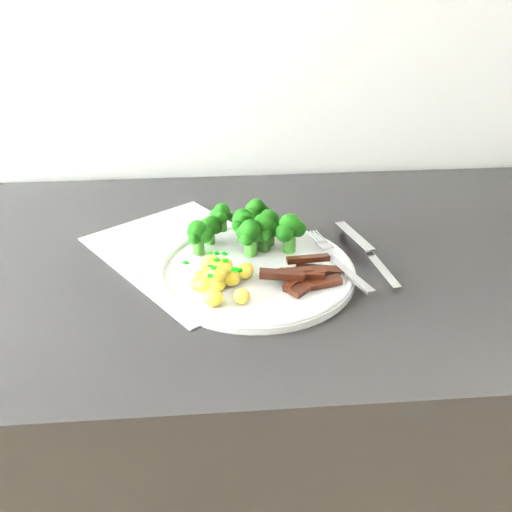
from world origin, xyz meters
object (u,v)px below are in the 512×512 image
(recipe_paper, at_px, (192,254))
(fork, at_px, (340,263))
(plate, at_px, (256,271))
(broccoli, at_px, (251,226))
(counter, at_px, (295,477))
(knife, at_px, (373,261))
(potatoes, at_px, (218,275))
(beef_strips, at_px, (304,275))

(recipe_paper, distance_m, fork, 0.21)
(recipe_paper, height_order, plate, plate)
(plate, xyz_separation_m, broccoli, (-0.00, 0.06, 0.04))
(counter, xyz_separation_m, plate, (-0.07, -0.05, 0.47))
(counter, height_order, knife, knife)
(potatoes, bearing_deg, recipe_paper, 110.19)
(potatoes, bearing_deg, plate, 33.06)
(beef_strips, relative_size, fork, 0.64)
(beef_strips, bearing_deg, potatoes, 179.21)
(potatoes, distance_m, beef_strips, 0.11)
(broccoli, xyz_separation_m, potatoes, (-0.05, -0.10, -0.02))
(plate, height_order, beef_strips, beef_strips)
(broccoli, xyz_separation_m, beef_strips, (0.06, -0.10, -0.02))
(plate, xyz_separation_m, knife, (0.16, 0.01, 0.00))
(recipe_paper, xyz_separation_m, knife, (0.25, -0.05, 0.01))
(plate, xyz_separation_m, beef_strips, (0.06, -0.03, 0.01))
(potatoes, bearing_deg, beef_strips, -0.79)
(fork, bearing_deg, knife, 21.09)
(recipe_paper, distance_m, beef_strips, 0.18)
(recipe_paper, relative_size, beef_strips, 3.28)
(counter, xyz_separation_m, fork, (0.04, -0.05, 0.48))
(counter, bearing_deg, fork, -54.75)
(fork, xyz_separation_m, knife, (0.05, 0.02, -0.01))
(beef_strips, xyz_separation_m, knife, (0.10, 0.05, -0.01))
(counter, height_order, broccoli, broccoli)
(plate, distance_m, beef_strips, 0.07)
(potatoes, xyz_separation_m, knife, (0.21, 0.05, -0.01))
(broccoli, distance_m, potatoes, 0.11)
(plate, relative_size, broccoli, 1.60)
(potatoes, xyz_separation_m, fork, (0.16, 0.03, -0.01))
(broccoli, relative_size, knife, 0.89)
(counter, xyz_separation_m, beef_strips, (-0.02, -0.08, 0.48))
(counter, relative_size, fork, 14.09)
(broccoli, bearing_deg, potatoes, -116.94)
(broccoli, bearing_deg, recipe_paper, 179.62)
(plate, distance_m, fork, 0.11)
(recipe_paper, height_order, beef_strips, beef_strips)
(plate, relative_size, potatoes, 2.62)
(recipe_paper, height_order, potatoes, potatoes)
(recipe_paper, distance_m, plate, 0.11)
(plate, height_order, broccoli, broccoli)
(broccoli, height_order, fork, broccoli)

